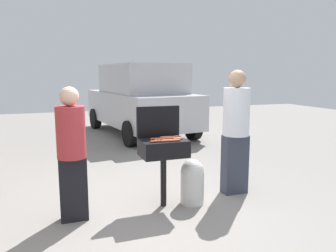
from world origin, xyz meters
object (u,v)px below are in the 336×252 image
Objects in this scene: hot_dog_3 at (166,141)px; hot_dog_2 at (178,138)px; hot_dog_10 at (178,139)px; hot_dog_11 at (174,137)px; propane_tank at (192,181)px; parked_minivan at (140,99)px; hot_dog_9 at (155,141)px; hot_dog_1 at (168,138)px; person_right at (236,128)px; person_left at (72,149)px; hot_dog_4 at (167,140)px; hot_dog_0 at (159,140)px; hot_dog_6 at (155,139)px; bbq_grill at (163,150)px; hot_dog_5 at (165,137)px; hot_dog_7 at (165,138)px; hot_dog_8 at (175,140)px.

hot_dog_2 is at bearing 28.73° from hot_dog_3.
hot_dog_10 is (0.19, 0.08, 0.00)m from hot_dog_3.
propane_tank is at bearing -30.61° from hot_dog_11.
hot_dog_9 is at bearing 68.86° from parked_minivan.
person_right reaches higher than hot_dog_1.
person_left is at bearing 178.75° from hot_dog_10.
hot_dog_10 is at bearing -5.00° from person_left.
hot_dog_2 and hot_dog_4 have the same top height.
hot_dog_3 is at bearing -9.07° from person_left.
hot_dog_0 is 0.24m from hot_dog_10.
hot_dog_10 is 0.03× the size of parked_minivan.
bbq_grill is at bearing -14.56° from hot_dog_6.
hot_dog_9 is 0.21× the size of propane_tank.
hot_dog_5 is 1.00× the size of hot_dog_11.
hot_dog_6 and hot_dog_10 have the same top height.
hot_dog_10 is at bearing 10.11° from hot_dog_9.
parked_minivan is at bearing 80.18° from hot_dog_10.
hot_dog_6 and hot_dog_11 have the same top height.
hot_dog_9 is at bearing -136.43° from hot_dog_7.
hot_dog_11 is (0.20, 0.23, 0.00)m from hot_dog_3.
parked_minivan is (1.09, 5.44, 0.11)m from hot_dog_4.
hot_dog_1 is 0.69m from propane_tank.
person_right reaches higher than hot_dog_8.
bbq_grill is 0.24m from hot_dog_2.
hot_dog_3 is at bearing -130.67° from hot_dog_11.
hot_dog_7 is at bearing 70.46° from parked_minivan.
hot_dog_0 is 1.00× the size of hot_dog_10.
parked_minivan is at bearing 78.26° from bbq_grill.
bbq_grill is 0.24m from hot_dog_10.
hot_dog_7 is at bearing 11.97° from hot_dog_6.
hot_dog_11 is (0.33, 0.21, 0.00)m from hot_dog_9.
parked_minivan is (1.21, 5.30, 0.11)m from hot_dog_6.
hot_dog_6 is at bearing 69.03° from parked_minivan.
hot_dog_3 is at bearing -106.48° from hot_dog_5.
hot_dog_6 is 1.00× the size of hot_dog_7.
person_right reaches higher than hot_dog_7.
hot_dog_5 and hot_dog_7 have the same top height.
hot_dog_2 is 1.00× the size of hot_dog_9.
hot_dog_9 is at bearing 174.43° from hot_dog_8.
hot_dog_5 is at bearing 174.90° from hot_dog_11.
hot_dog_0 is 1.00× the size of hot_dog_1.
hot_dog_4 and hot_dog_9 have the same top height.
person_left is (-1.56, 0.01, 0.56)m from propane_tank.
hot_dog_3 is at bearing -107.48° from hot_dog_7.
hot_dog_7 is 5.37m from parked_minivan.
hot_dog_4 is (0.08, -0.07, 0.00)m from hot_dog_0.
propane_tank is at bearing 7.92° from hot_dog_9.
hot_dog_9 is 0.39m from hot_dog_11.
person_right is at bearing 82.39° from parked_minivan.
hot_dog_3 is 1.00× the size of hot_dog_5.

